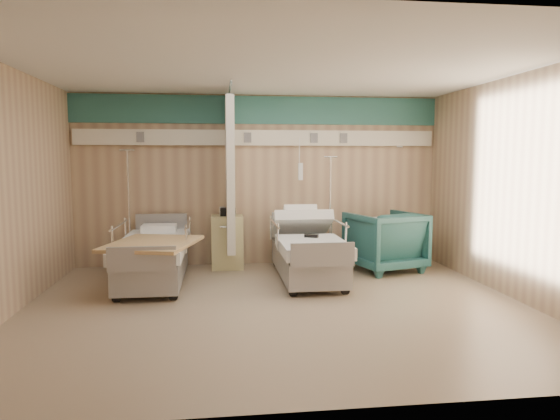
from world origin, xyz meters
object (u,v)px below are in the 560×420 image
object	(u,v)px
bedside_cabinet	(227,242)
visitor_armchair	(385,241)
iv_stand_left	(130,246)
iv_stand_right	(330,245)
bed_right	(307,258)
bed_left	(154,262)

from	to	relation	value
bedside_cabinet	visitor_armchair	xyz separation A→B (m)	(2.46, -0.49, 0.04)
bedside_cabinet	iv_stand_left	xyz separation A→B (m)	(-1.53, 0.03, -0.04)
visitor_armchair	iv_stand_right	world-z (taller)	iv_stand_right
bed_right	iv_stand_left	world-z (taller)	iv_stand_left
bed_left	bed_right	bearing A→B (deg)	0.00
bed_right	bedside_cabinet	distance (m)	1.46
bed_left	iv_stand_right	distance (m)	2.80
bed_left	visitor_armchair	distance (m)	3.54
visitor_armchair	bed_left	bearing A→B (deg)	-9.30
bed_right	iv_stand_right	world-z (taller)	iv_stand_right
iv_stand_left	bedside_cabinet	bearing A→B (deg)	-1.20
bed_right	visitor_armchair	bearing A→B (deg)	17.49
iv_stand_right	iv_stand_left	world-z (taller)	iv_stand_left
bed_right	iv_stand_right	distance (m)	0.89
bed_left	iv_stand_left	bearing A→B (deg)	117.25
bed_left	iv_stand_right	world-z (taller)	iv_stand_right
iv_stand_right	iv_stand_left	size ratio (longest dim) A/B	0.95
bed_left	iv_stand_right	bearing A→B (deg)	15.31
bed_right	iv_stand_left	size ratio (longest dim) A/B	1.14
bed_right	bedside_cabinet	size ratio (longest dim) A/B	2.54
visitor_armchair	iv_stand_right	distance (m)	0.88
bed_left	bedside_cabinet	size ratio (longest dim) A/B	2.54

